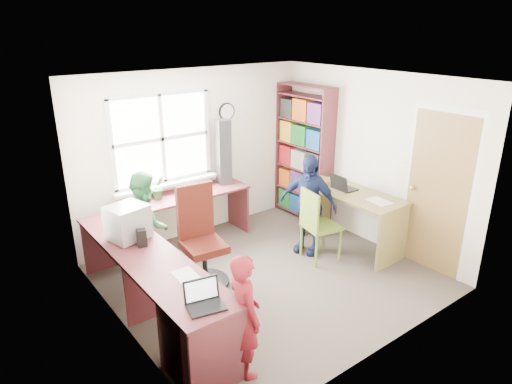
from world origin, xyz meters
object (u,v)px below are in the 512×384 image
cd_tower (223,152)px  potted_plant (158,188)px  crt_monitor (128,222)px  person_red (244,315)px  right_desk (352,208)px  laptop_right (342,186)px  wooden_chair (317,223)px  person_navy (308,204)px  bookshelf (304,156)px  swivel_chair (201,242)px  person_green (146,223)px  l_desk (184,290)px  laptop_left (204,300)px

cd_tower → potted_plant: bearing=-170.5°
crt_monitor → person_red: bearing=-92.4°
right_desk → laptop_right: 0.33m
wooden_chair → person_navy: size_ratio=0.72×
right_desk → wooden_chair: size_ratio=1.43×
right_desk → potted_plant: bearing=143.4°
wooden_chair → person_red: (-1.96, -1.11, 0.05)m
bookshelf → swivel_chair: bookshelf is taller
cd_tower → laptop_right: bearing=-42.6°
potted_plant → person_green: (-0.40, -0.44, -0.25)m
person_green → person_navy: person_navy is taller
l_desk → bookshelf: size_ratio=1.40×
wooden_chair → crt_monitor: (-2.28, 0.58, 0.41)m
person_red → person_navy: size_ratio=0.85×
right_desk → bookshelf: bookshelf is taller
bookshelf → cd_tower: bearing=167.6°
right_desk → l_desk: bearing=-176.4°
laptop_left → potted_plant: potted_plant is taller
l_desk → cd_tower: 2.53m
laptop_right → potted_plant: potted_plant is taller
wooden_chair → laptop_left: 2.49m
wooden_chair → person_red: bearing=-139.2°
swivel_chair → person_navy: person_navy is taller
cd_tower → person_green: size_ratio=0.71×
bookshelf → potted_plant: 2.38m
laptop_left → person_red: size_ratio=0.30×
crt_monitor → bookshelf: bearing=-1.8°
l_desk → right_desk: 2.74m
wooden_chair → potted_plant: bearing=146.2°
laptop_left → laptop_right: laptop_right is taller
bookshelf → laptop_left: size_ratio=5.92×
wooden_chair → crt_monitor: crt_monitor is taller
l_desk → cd_tower: cd_tower is taller
bookshelf → person_navy: (-0.79, -0.96, -0.32)m
crt_monitor → person_green: size_ratio=0.35×
swivel_chair → person_green: person_green is taller
cd_tower → person_green: bearing=-153.6°
potted_plant → person_navy: bearing=-38.3°
bookshelf → crt_monitor: 3.21m
bookshelf → person_red: 3.69m
l_desk → potted_plant: potted_plant is taller
right_desk → swivel_chair: swivel_chair is taller
wooden_chair → l_desk: bearing=-161.7°
laptop_left → person_green: (0.39, 2.02, -0.14)m
swivel_chair → cd_tower: bearing=52.2°
right_desk → person_green: size_ratio=1.06×
laptop_right → potted_plant: 2.50m
crt_monitor → laptop_left: size_ratio=1.30×
wooden_chair → laptop_right: (0.62, 0.16, 0.32)m
bookshelf → potted_plant: (-2.36, 0.28, -0.09)m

